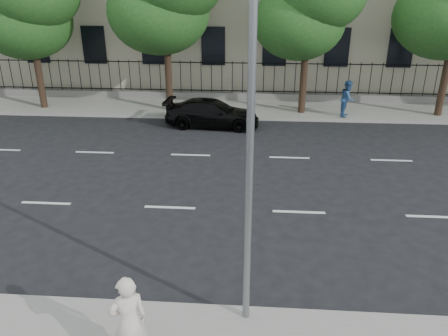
# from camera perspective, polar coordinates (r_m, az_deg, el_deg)

# --- Properties ---
(ground) EXTENTS (120.00, 120.00, 0.00)m
(ground) POSITION_cam_1_polar(r_m,az_deg,el_deg) (11.71, -9.39, -10.93)
(ground) COLOR black
(ground) RESTS_ON ground
(far_sidewalk) EXTENTS (60.00, 4.00, 0.15)m
(far_sidewalk) POSITION_cam_1_polar(r_m,az_deg,el_deg) (24.39, -2.01, 7.89)
(far_sidewalk) COLOR gray
(far_sidewalk) RESTS_ON ground
(lane_markings) EXTENTS (49.60, 4.62, 0.01)m
(lane_markings) POSITION_cam_1_polar(r_m,az_deg,el_deg) (15.77, -5.56, -1.27)
(lane_markings) COLOR silver
(lane_markings) RESTS_ON ground
(iron_fence) EXTENTS (30.00, 0.50, 2.20)m
(iron_fence) POSITION_cam_1_polar(r_m,az_deg,el_deg) (25.89, -1.63, 10.10)
(iron_fence) COLOR slate
(iron_fence) RESTS_ON far_sidewalk
(street_light) EXTENTS (0.25, 3.32, 8.05)m
(street_light) POSITION_cam_1_polar(r_m,az_deg,el_deg) (7.74, 3.71, 13.03)
(street_light) COLOR slate
(street_light) RESTS_ON near_sidewalk
(black_sedan) EXTENTS (4.65, 2.17, 1.31)m
(black_sedan) POSITION_cam_1_polar(r_m,az_deg,el_deg) (21.21, -1.57, 7.17)
(black_sedan) COLOR black
(black_sedan) RESTS_ON ground
(woman_near) EXTENTS (0.80, 0.71, 1.84)m
(woman_near) POSITION_cam_1_polar(r_m,az_deg,el_deg) (8.20, -12.36, -19.00)
(woman_near) COLOR beige
(woman_near) RESTS_ON near_sidewalk
(pedestrian_far) EXTENTS (0.95, 1.07, 1.83)m
(pedestrian_far) POSITION_cam_1_polar(r_m,az_deg,el_deg) (23.15, 15.85, 8.72)
(pedestrian_far) COLOR #2D5083
(pedestrian_far) RESTS_ON far_sidewalk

